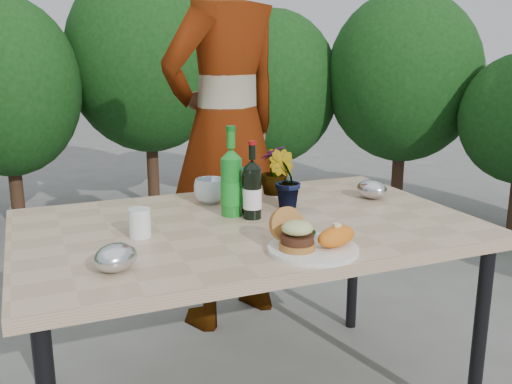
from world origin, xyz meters
name	(u,v)px	position (x,y,z in m)	size (l,w,h in m)	color
patio_table	(248,237)	(0.00, 0.00, 0.69)	(1.60, 1.00, 0.75)	tan
shrub_hedge	(180,88)	(0.21, 1.65, 1.12)	(6.82, 5.11, 2.04)	#382316
dinner_plate	(313,249)	(0.07, -0.36, 0.76)	(0.28, 0.28, 0.01)	white
burger_stack	(294,233)	(0.02, -0.34, 0.81)	(0.11, 0.16, 0.11)	#B7722D
sweet_potato	(336,236)	(0.14, -0.38, 0.80)	(0.15, 0.08, 0.06)	orange
grilled_veg	(304,233)	(0.09, -0.27, 0.78)	(0.08, 0.05, 0.03)	olive
wine_bottle	(252,190)	(0.04, 0.04, 0.85)	(0.07, 0.07, 0.29)	black
sparkling_water	(231,183)	(-0.02, 0.11, 0.87)	(0.08, 0.08, 0.33)	#167E21
plastic_cup	(140,223)	(-0.39, -0.02, 0.80)	(0.07, 0.07, 0.10)	white
seedling_left	(243,187)	(0.03, 0.12, 0.85)	(0.10, 0.07, 0.20)	#27551D
seedling_mid	(285,179)	(0.21, 0.13, 0.86)	(0.12, 0.10, 0.22)	#245C1F
seedling_right	(274,170)	(0.26, 0.34, 0.85)	(0.12, 0.12, 0.21)	#235B1F
blue_bowl	(210,191)	(-0.04, 0.31, 0.80)	(0.13, 0.13, 0.10)	silver
foil_packet_left	(116,257)	(-0.51, -0.29, 0.79)	(0.13, 0.11, 0.08)	silver
foil_packet_right	(372,189)	(0.60, 0.12, 0.79)	(0.13, 0.11, 0.08)	#B9BBC0
person	(227,129)	(0.20, 0.77, 0.98)	(0.71, 0.47, 1.96)	#8C6446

